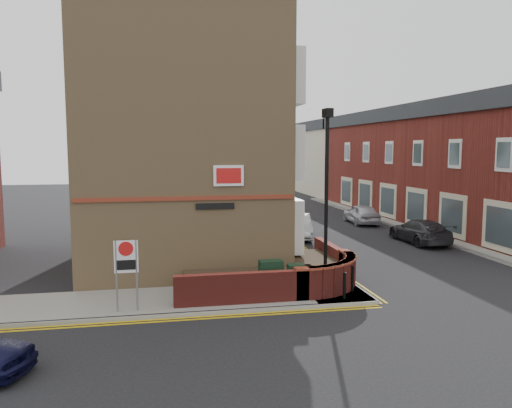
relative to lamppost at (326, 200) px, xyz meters
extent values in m
plane|color=black|center=(-1.60, -1.20, -3.34)|extent=(120.00, 120.00, 0.00)
cube|color=gray|center=(-5.10, 0.30, -3.28)|extent=(13.00, 3.00, 0.12)
cube|color=gray|center=(0.40, 14.80, -3.28)|extent=(2.00, 32.00, 0.12)
cube|color=gray|center=(11.40, 11.80, -3.28)|extent=(4.00, 40.00, 0.12)
cube|color=gray|center=(-5.10, -1.20, -3.28)|extent=(13.00, 0.15, 0.12)
cube|color=gray|center=(1.40, 14.80, -3.28)|extent=(0.15, 32.00, 0.12)
cube|color=gray|center=(9.40, 11.80, -3.28)|extent=(0.15, 40.00, 0.12)
cube|color=gold|center=(-5.10, -1.45, -3.34)|extent=(13.00, 0.28, 0.01)
cube|color=gold|center=(1.65, 14.80, -3.34)|extent=(0.28, 32.00, 0.01)
cube|color=#A28256|center=(-4.60, 6.80, 2.28)|extent=(8.00, 10.00, 11.00)
cube|color=maroon|center=(-4.60, 1.77, -0.02)|extent=(7.80, 0.06, 0.15)
cube|color=white|center=(-3.10, 1.76, 0.78)|extent=(1.10, 0.05, 0.75)
cube|color=black|center=(-3.60, 1.76, -0.32)|extent=(1.40, 0.04, 0.22)
cylinder|color=black|center=(0.00, 0.00, -0.22)|extent=(0.12, 0.12, 6.00)
cylinder|color=black|center=(0.00, 0.00, -2.82)|extent=(0.20, 0.20, 0.80)
cube|color=black|center=(0.00, 0.00, 2.93)|extent=(0.25, 0.50, 0.30)
cube|color=black|center=(-1.90, 0.10, -2.62)|extent=(0.80, 0.45, 1.20)
cube|color=black|center=(-1.10, -0.20, -2.67)|extent=(0.55, 0.40, 1.10)
cylinder|color=black|center=(0.40, -0.80, -2.77)|extent=(0.11, 0.11, 0.90)
cylinder|color=black|center=(1.00, 0.00, -2.77)|extent=(0.11, 0.11, 0.90)
cylinder|color=slate|center=(-6.90, -0.70, -2.12)|extent=(0.06, 0.06, 2.20)
cylinder|color=slate|center=(-6.30, -0.70, -2.12)|extent=(0.06, 0.06, 2.20)
cube|color=white|center=(-6.60, -0.70, -1.52)|extent=(0.72, 0.04, 1.00)
cylinder|color=red|center=(-6.60, -0.73, -1.27)|extent=(0.44, 0.02, 0.44)
cube|color=maroon|center=(12.90, 15.80, 0.16)|extent=(5.00, 30.00, 7.00)
cube|color=#292C31|center=(12.90, 15.80, 4.16)|extent=(5.40, 30.40, 1.00)
cube|color=beige|center=(12.90, 36.80, 0.16)|extent=(5.00, 12.00, 7.00)
cube|color=#292C31|center=(12.90, 36.80, 4.16)|extent=(5.40, 12.40, 1.00)
cylinder|color=#382B1E|center=(0.40, 12.80, -0.95)|extent=(0.24, 0.24, 4.55)
sphere|color=#1B4A18|center=(0.40, 12.80, 1.65)|extent=(3.64, 3.64, 3.64)
sphere|color=#1B4A18|center=(0.80, 12.50, 0.81)|extent=(2.60, 2.60, 2.60)
sphere|color=#1B4A18|center=(0.10, 13.20, 1.20)|extent=(2.86, 2.86, 2.86)
cylinder|color=#382B1E|center=(0.40, 20.80, -0.70)|extent=(0.24, 0.24, 5.04)
sphere|color=#1B4A18|center=(0.40, 20.80, 2.18)|extent=(4.03, 4.03, 4.03)
sphere|color=#1B4A18|center=(0.80, 20.50, 1.24)|extent=(2.88, 2.88, 2.88)
sphere|color=#1B4A18|center=(0.10, 21.20, 1.67)|extent=(3.17, 3.17, 3.17)
cylinder|color=#382B1E|center=(0.40, 28.80, -0.84)|extent=(0.24, 0.24, 4.76)
sphere|color=#1B4A18|center=(0.40, 28.80, 1.88)|extent=(3.81, 3.81, 3.81)
sphere|color=#1B4A18|center=(0.80, 28.50, 0.99)|extent=(2.72, 2.72, 2.72)
sphere|color=#1B4A18|center=(0.10, 29.20, 1.40)|extent=(2.99, 2.99, 2.99)
cylinder|color=black|center=(0.80, 23.80, -1.62)|extent=(0.10, 0.10, 3.20)
imported|color=black|center=(0.80, 23.80, 0.48)|extent=(0.20, 0.16, 1.00)
imported|color=#B4B8BD|center=(2.14, 11.11, -2.68)|extent=(2.18, 4.23, 1.33)
imported|color=#9E3411|center=(2.51, 17.62, -2.74)|extent=(2.57, 4.57, 1.21)
imported|color=#2B2B2F|center=(8.21, 8.38, -2.70)|extent=(1.84, 4.46, 1.29)
imported|color=silver|center=(7.88, 15.58, -2.67)|extent=(1.82, 4.03, 1.34)
camera|label=1|loc=(-5.54, -16.07, 1.76)|focal=35.00mm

